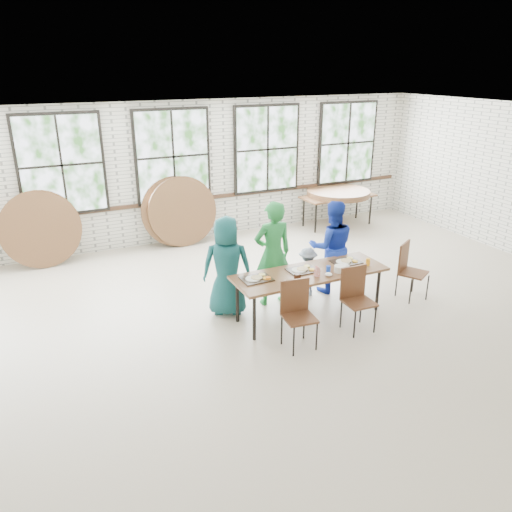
{
  "coord_description": "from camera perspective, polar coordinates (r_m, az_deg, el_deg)",
  "views": [
    {
      "loc": [
        -2.94,
        -5.76,
        3.69
      ],
      "look_at": [
        0.0,
        0.4,
        1.05
      ],
      "focal_mm": 35.0,
      "sensor_mm": 36.0,
      "label": 1
    }
  ],
  "objects": [
    {
      "name": "dining_table",
      "position": [
        7.62,
        6.2,
        -2.17
      ],
      "size": [
        2.4,
        0.81,
        0.74
      ],
      "rotation": [
        0.0,
        0.0,
        -0.0
      ],
      "color": "brown",
      "rests_on": "ground"
    },
    {
      "name": "chair_near_right",
      "position": [
        7.44,
        11.34,
        -4.19
      ],
      "size": [
        0.44,
        0.43,
        0.95
      ],
      "rotation": [
        0.0,
        0.0,
        -0.05
      ],
      "color": "#55311C",
      "rests_on": "ground"
    },
    {
      "name": "toddler",
      "position": [
        8.4,
        5.89,
        -1.82
      ],
      "size": [
        0.59,
        0.39,
        0.85
      ],
      "primitive_type": "imported",
      "rotation": [
        0.0,
        0.0,
        3.27
      ],
      "color": "#162545",
      "rests_on": "ground"
    },
    {
      "name": "adult_teal",
      "position": [
        7.66,
        -3.35,
        -1.18
      ],
      "size": [
        0.9,
        0.77,
        1.57
      ],
      "primitive_type": "imported",
      "rotation": [
        0.0,
        0.0,
        2.72
      ],
      "color": "#175A57",
      "rests_on": "ground"
    },
    {
      "name": "chair_near_left",
      "position": [
        6.89,
        4.71,
        -5.94
      ],
      "size": [
        0.47,
        0.45,
        0.95
      ],
      "rotation": [
        0.0,
        0.0,
        -0.12
      ],
      "color": "#55311C",
      "rests_on": "ground"
    },
    {
      "name": "adult_blue",
      "position": [
        8.5,
        8.64,
        1.04
      ],
      "size": [
        0.94,
        0.85,
        1.6
      ],
      "primitive_type": "imported",
      "rotation": [
        0.0,
        0.0,
        2.77
      ],
      "color": "#1731A7",
      "rests_on": "ground"
    },
    {
      "name": "tabletop_clutter",
      "position": [
        7.6,
        6.81,
        -1.65
      ],
      "size": [
        2.07,
        0.56,
        0.11
      ],
      "color": "black",
      "rests_on": "dining_table"
    },
    {
      "name": "round_tops_stacked",
      "position": [
        12.15,
        9.39,
        7.14
      ],
      "size": [
        1.5,
        1.5,
        0.13
      ],
      "color": "brown",
      "rests_on": "storage_table"
    },
    {
      "name": "storage_table",
      "position": [
        12.18,
        9.36,
        6.6
      ],
      "size": [
        1.82,
        0.8,
        0.74
      ],
      "rotation": [
        0.0,
        0.0,
        0.03
      ],
      "color": "brown",
      "rests_on": "ground"
    },
    {
      "name": "round_tops_leaning",
      "position": [
        10.57,
        -13.48,
        4.33
      ],
      "size": [
        4.32,
        0.45,
        1.49
      ],
      "color": "brown",
      "rests_on": "ground"
    },
    {
      "name": "adult_green",
      "position": [
        7.94,
        1.92,
        0.26
      ],
      "size": [
        0.66,
        0.46,
        1.72
      ],
      "primitive_type": "imported",
      "rotation": [
        0.0,
        0.0,
        3.07
      ],
      "color": "#217E37",
      "rests_on": "ground"
    },
    {
      "name": "room",
      "position": [
        10.77,
        -9.46,
        10.92
      ],
      "size": [
        12.0,
        12.0,
        12.0
      ],
      "color": "#B4A38F",
      "rests_on": "ground"
    },
    {
      "name": "chair_spare",
      "position": [
        8.64,
        17.01,
        -1.08
      ],
      "size": [
        0.57,
        0.56,
        0.95
      ],
      "rotation": [
        0.0,
        0.0,
        0.52
      ],
      "color": "#55311C",
      "rests_on": "ground"
    }
  ]
}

